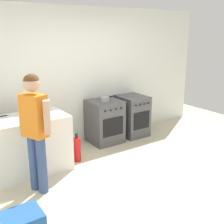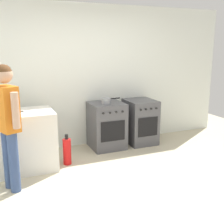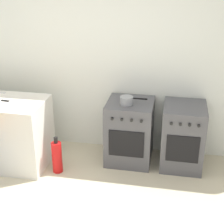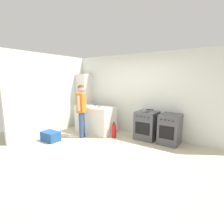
{
  "view_description": "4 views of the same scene",
  "coord_description": "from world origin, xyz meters",
  "px_view_note": "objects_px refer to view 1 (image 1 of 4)",
  "views": [
    {
      "loc": [
        -2.51,
        -2.88,
        2.15
      ],
      "look_at": [
        -0.06,
        0.72,
        0.89
      ],
      "focal_mm": 45.0,
      "sensor_mm": 36.0,
      "label": 1
    },
    {
      "loc": [
        -1.47,
        -3.07,
        1.85
      ],
      "look_at": [
        0.07,
        0.65,
        0.91
      ],
      "focal_mm": 45.0,
      "sensor_mm": 36.0,
      "label": 2
    },
    {
      "loc": [
        0.89,
        -2.49,
        2.52
      ],
      "look_at": [
        0.26,
        0.79,
        1.05
      ],
      "focal_mm": 55.0,
      "sensor_mm": 36.0,
      "label": 3
    },
    {
      "loc": [
        2.42,
        -3.23,
        1.82
      ],
      "look_at": [
        -0.26,
        0.61,
        0.92
      ],
      "focal_mm": 28.0,
      "sensor_mm": 36.0,
      "label": 4
    }
  ],
  "objects_px": {
    "pot": "(105,99)",
    "person": "(35,124)",
    "knife_chef": "(9,115)",
    "fire_extinguisher": "(77,149)",
    "knife_paring": "(35,115)",
    "oven_left": "(105,121)",
    "oven_right": "(132,116)"
  },
  "relations": [
    {
      "from": "person",
      "to": "knife_paring",
      "type": "bearing_deg",
      "value": 70.06
    },
    {
      "from": "oven_left",
      "to": "knife_paring",
      "type": "height_order",
      "value": "knife_paring"
    },
    {
      "from": "pot",
      "to": "knife_chef",
      "type": "distance_m",
      "value": 1.81
    },
    {
      "from": "knife_chef",
      "to": "knife_paring",
      "type": "height_order",
      "value": "same"
    },
    {
      "from": "knife_chef",
      "to": "person",
      "type": "height_order",
      "value": "person"
    },
    {
      "from": "pot",
      "to": "oven_left",
      "type": "bearing_deg",
      "value": 65.73
    },
    {
      "from": "oven_left",
      "to": "fire_extinguisher",
      "type": "height_order",
      "value": "oven_left"
    },
    {
      "from": "knife_paring",
      "to": "person",
      "type": "xyz_separation_m",
      "value": [
        -0.22,
        -0.61,
        0.08
      ]
    },
    {
      "from": "oven_right",
      "to": "pot",
      "type": "xyz_separation_m",
      "value": [
        -0.74,
        -0.08,
        0.48
      ]
    },
    {
      "from": "oven_left",
      "to": "person",
      "type": "xyz_separation_m",
      "value": [
        -1.73,
        -1.0,
        0.56
      ]
    },
    {
      "from": "pot",
      "to": "knife_paring",
      "type": "height_order",
      "value": "pot"
    },
    {
      "from": "fire_extinguisher",
      "to": "oven_right",
      "type": "bearing_deg",
      "value": 16.92
    },
    {
      "from": "knife_chef",
      "to": "pot",
      "type": "bearing_deg",
      "value": 1.76
    },
    {
      "from": "oven_right",
      "to": "pot",
      "type": "relative_size",
      "value": 2.45
    },
    {
      "from": "knife_chef",
      "to": "fire_extinguisher",
      "type": "xyz_separation_m",
      "value": [
        0.97,
        -0.35,
        -0.69
      ]
    },
    {
      "from": "oven_left",
      "to": "fire_extinguisher",
      "type": "xyz_separation_m",
      "value": [
        -0.87,
        -0.48,
        -0.21
      ]
    },
    {
      "from": "oven_right",
      "to": "knife_chef",
      "type": "bearing_deg",
      "value": -177.03
    },
    {
      "from": "oven_right",
      "to": "fire_extinguisher",
      "type": "xyz_separation_m",
      "value": [
        -1.57,
        -0.48,
        -0.21
      ]
    },
    {
      "from": "pot",
      "to": "fire_extinguisher",
      "type": "distance_m",
      "value": 1.15
    },
    {
      "from": "oven_left",
      "to": "person",
      "type": "height_order",
      "value": "person"
    },
    {
      "from": "knife_chef",
      "to": "oven_left",
      "type": "bearing_deg",
      "value": 4.1
    },
    {
      "from": "pot",
      "to": "person",
      "type": "xyz_separation_m",
      "value": [
        -1.7,
        -0.92,
        0.08
      ]
    },
    {
      "from": "person",
      "to": "oven_left",
      "type": "bearing_deg",
      "value": 29.95
    },
    {
      "from": "knife_chef",
      "to": "fire_extinguisher",
      "type": "bearing_deg",
      "value": -19.65
    },
    {
      "from": "oven_right",
      "to": "knife_chef",
      "type": "height_order",
      "value": "knife_chef"
    },
    {
      "from": "knife_chef",
      "to": "knife_paring",
      "type": "bearing_deg",
      "value": -37.65
    },
    {
      "from": "oven_left",
      "to": "person",
      "type": "relative_size",
      "value": 0.52
    },
    {
      "from": "pot",
      "to": "person",
      "type": "height_order",
      "value": "person"
    },
    {
      "from": "fire_extinguisher",
      "to": "knife_paring",
      "type": "bearing_deg",
      "value": 171.83
    },
    {
      "from": "pot",
      "to": "knife_chef",
      "type": "relative_size",
      "value": 1.11
    },
    {
      "from": "pot",
      "to": "knife_paring",
      "type": "distance_m",
      "value": 1.51
    },
    {
      "from": "oven_left",
      "to": "oven_right",
      "type": "xyz_separation_m",
      "value": [
        0.7,
        -0.0,
        -0.0
      ]
    }
  ]
}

